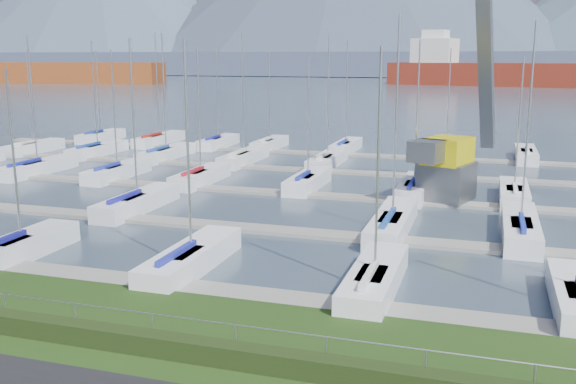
% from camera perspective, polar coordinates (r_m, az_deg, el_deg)
% --- Properties ---
extents(water, '(800.00, 540.00, 0.20)m').
position_cam_1_polar(water, '(278.12, 15.68, 9.44)').
color(water, '#3B4856').
extents(hedge, '(80.00, 0.70, 0.70)m').
position_cam_1_polar(hedge, '(21.79, -10.07, -13.37)').
color(hedge, black).
rests_on(hedge, grass).
extents(fence, '(80.00, 0.04, 0.04)m').
position_cam_1_polar(fence, '(21.77, -9.67, -10.93)').
color(fence, gray).
rests_on(fence, grass).
extents(foothill, '(900.00, 80.00, 12.00)m').
position_cam_1_polar(foothill, '(347.93, 16.16, 10.88)').
color(foothill, '#464F67').
rests_on(foothill, water).
extents(docks, '(90.00, 41.60, 0.25)m').
position_cam_1_polar(docks, '(45.83, 5.24, -0.48)').
color(docks, gray).
rests_on(docks, water).
extents(crane, '(5.67, 13.48, 22.35)m').
position_cam_1_polar(crane, '(46.21, 14.81, 6.24)').
color(crane, '#525559').
rests_on(crane, water).
extents(cargo_ship_west, '(92.24, 35.70, 21.50)m').
position_cam_1_polar(cargo_ship_west, '(266.47, -21.78, 9.82)').
color(cargo_ship_west, brown).
rests_on(cargo_ship_west, water).
extents(cargo_ship_mid, '(99.67, 37.62, 21.50)m').
position_cam_1_polar(cargo_ship_mid, '(236.21, 19.91, 9.77)').
color(cargo_ship_mid, maroon).
rests_on(cargo_ship_mid, water).
extents(sailboat_fleet, '(75.24, 49.23, 13.57)m').
position_cam_1_polar(sailboat_fleet, '(49.60, 2.64, 7.09)').
color(sailboat_fleet, '#1E2996').
rests_on(sailboat_fleet, water).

